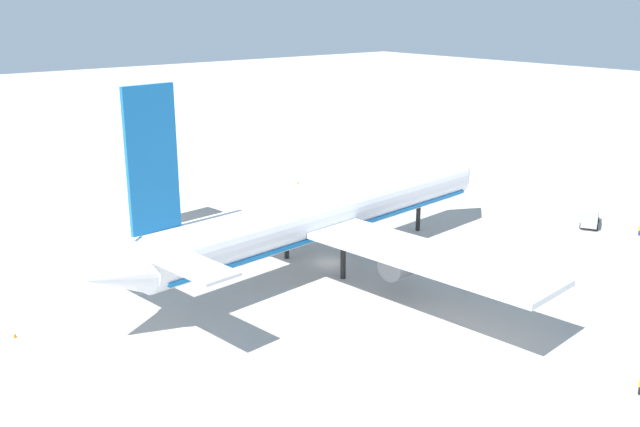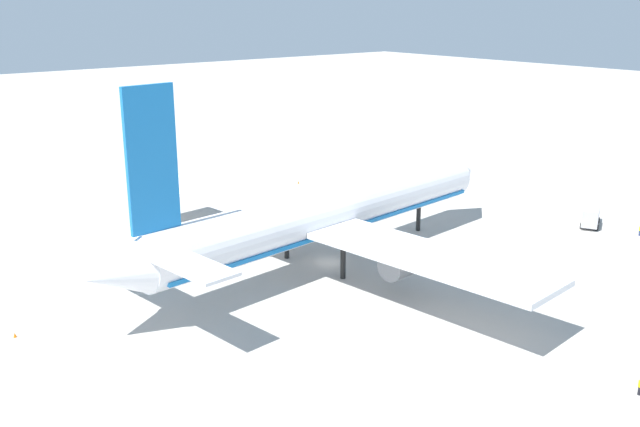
# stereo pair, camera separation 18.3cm
# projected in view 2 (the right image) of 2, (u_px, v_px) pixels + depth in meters

# --- Properties ---
(ground_plane) EXTENTS (600.00, 600.00, 0.00)m
(ground_plane) POSITION_uv_depth(u_px,v_px,m) (329.00, 262.00, 98.10)
(ground_plane) COLOR #ADA8A0
(airliner) EXTENTS (69.79, 69.03, 26.39)m
(airliner) POSITION_uv_depth(u_px,v_px,m) (322.00, 214.00, 95.18)
(airliner) COLOR white
(airliner) RESTS_ON ground
(service_truck_0) EXTENTS (7.08, 5.29, 3.12)m
(service_truck_0) POSITION_uv_depth(u_px,v_px,m) (591.00, 216.00, 113.43)
(service_truck_0) COLOR #999EA5
(service_truck_0) RESTS_ON ground
(ground_worker_0) EXTENTS (0.51, 0.51, 1.65)m
(ground_worker_0) POSITION_uv_depth(u_px,v_px,m) (640.00, 387.00, 64.94)
(ground_worker_0) COLOR black
(ground_worker_0) RESTS_ON ground
(ground_worker_2) EXTENTS (0.57, 0.57, 1.65)m
(ground_worker_2) POSITION_uv_depth(u_px,v_px,m) (640.00, 230.00, 109.01)
(ground_worker_2) COLOR navy
(ground_worker_2) RESTS_ON ground
(traffic_cone_0) EXTENTS (0.36, 0.36, 0.55)m
(traffic_cone_0) POSITION_uv_depth(u_px,v_px,m) (298.00, 182.00, 140.17)
(traffic_cone_0) COLOR orange
(traffic_cone_0) RESTS_ON ground
(traffic_cone_2) EXTENTS (0.36, 0.36, 0.55)m
(traffic_cone_2) POSITION_uv_depth(u_px,v_px,m) (425.00, 189.00, 134.93)
(traffic_cone_2) COLOR orange
(traffic_cone_2) RESTS_ON ground
(traffic_cone_3) EXTENTS (0.36, 0.36, 0.55)m
(traffic_cone_3) POSITION_uv_depth(u_px,v_px,m) (15.00, 335.00, 76.23)
(traffic_cone_3) COLOR orange
(traffic_cone_3) RESTS_ON ground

